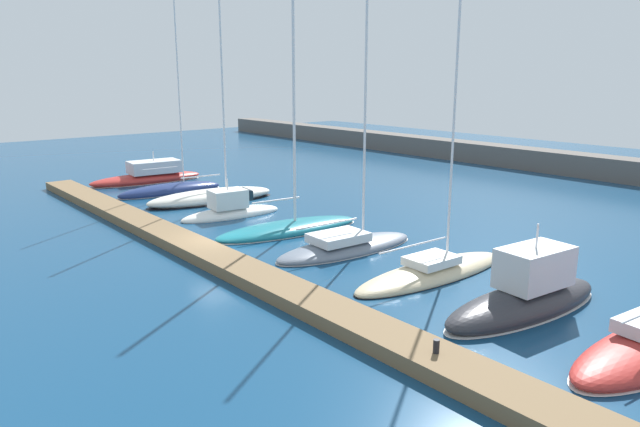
{
  "coord_description": "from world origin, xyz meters",
  "views": [
    {
      "loc": [
        26.14,
        -14.53,
        8.9
      ],
      "look_at": [
        4.28,
        3.55,
        2.12
      ],
      "focal_mm": 32.98,
      "sensor_mm": 36.0,
      "label": 1
    }
  ],
  "objects_px": {
    "sailboat_teal_fifth": "(289,227)",
    "sailboat_sand_seventh": "(433,271)",
    "motorboat_charcoal_eighth": "(526,296)",
    "dock_bollard": "(436,346)",
    "motorboat_red_nearest": "(149,176)",
    "sailboat_slate_sixth": "(346,246)",
    "sailboat_ivory_third": "(211,197)",
    "sailboat_navy_second": "(171,190)",
    "motorboat_white_fourth": "(231,211)"
  },
  "relations": [
    {
      "from": "motorboat_red_nearest",
      "to": "sailboat_teal_fifth",
      "type": "height_order",
      "value": "sailboat_teal_fifth"
    },
    {
      "from": "sailboat_sand_seventh",
      "to": "motorboat_red_nearest",
      "type": "bearing_deg",
      "value": 92.07
    },
    {
      "from": "sailboat_navy_second",
      "to": "sailboat_teal_fifth",
      "type": "height_order",
      "value": "sailboat_teal_fifth"
    },
    {
      "from": "sailboat_teal_fifth",
      "to": "sailboat_sand_seventh",
      "type": "distance_m",
      "value": 10.26
    },
    {
      "from": "sailboat_slate_sixth",
      "to": "sailboat_teal_fifth",
      "type": "bearing_deg",
      "value": 93.42
    },
    {
      "from": "motorboat_white_fourth",
      "to": "sailboat_slate_sixth",
      "type": "xyz_separation_m",
      "value": [
        10.27,
        0.61,
        -0.1
      ]
    },
    {
      "from": "motorboat_red_nearest",
      "to": "sailboat_sand_seventh",
      "type": "xyz_separation_m",
      "value": [
        30.48,
        0.05,
        -0.34
      ]
    },
    {
      "from": "motorboat_white_fourth",
      "to": "dock_bollard",
      "type": "relative_size",
      "value": 15.72
    },
    {
      "from": "sailboat_navy_second",
      "to": "dock_bollard",
      "type": "relative_size",
      "value": 34.31
    },
    {
      "from": "sailboat_slate_sixth",
      "to": "motorboat_charcoal_eighth",
      "type": "relative_size",
      "value": 1.74
    },
    {
      "from": "sailboat_teal_fifth",
      "to": "sailboat_slate_sixth",
      "type": "bearing_deg",
      "value": -83.43
    },
    {
      "from": "sailboat_ivory_third",
      "to": "motorboat_white_fourth",
      "type": "height_order",
      "value": "sailboat_ivory_third"
    },
    {
      "from": "sailboat_slate_sixth",
      "to": "motorboat_charcoal_eighth",
      "type": "xyz_separation_m",
      "value": [
        10.29,
        0.05,
        0.35
      ]
    },
    {
      "from": "motorboat_red_nearest",
      "to": "sailboat_navy_second",
      "type": "distance_m",
      "value": 5.51
    },
    {
      "from": "motorboat_red_nearest",
      "to": "sailboat_teal_fifth",
      "type": "xyz_separation_m",
      "value": [
        20.24,
        -0.44,
        -0.27
      ]
    },
    {
      "from": "motorboat_red_nearest",
      "to": "motorboat_white_fourth",
      "type": "distance_m",
      "value": 14.88
    },
    {
      "from": "sailboat_navy_second",
      "to": "sailboat_ivory_third",
      "type": "distance_m",
      "value": 4.81
    },
    {
      "from": "motorboat_red_nearest",
      "to": "motorboat_charcoal_eighth",
      "type": "xyz_separation_m",
      "value": [
        35.41,
        -0.37,
        0.07
      ]
    },
    {
      "from": "motorboat_red_nearest",
      "to": "motorboat_white_fourth",
      "type": "height_order",
      "value": "motorboat_red_nearest"
    },
    {
      "from": "sailboat_ivory_third",
      "to": "dock_bollard",
      "type": "xyz_separation_m",
      "value": [
        25.97,
        -6.8,
        0.41
      ]
    },
    {
      "from": "dock_bollard",
      "to": "motorboat_red_nearest",
      "type": "bearing_deg",
      "value": 169.6
    },
    {
      "from": "motorboat_charcoal_eighth",
      "to": "dock_bollard",
      "type": "height_order",
      "value": "motorboat_charcoal_eighth"
    },
    {
      "from": "sailboat_navy_second",
      "to": "sailboat_slate_sixth",
      "type": "xyz_separation_m",
      "value": [
        19.66,
        0.26,
        0.01
      ]
    },
    {
      "from": "motorboat_red_nearest",
      "to": "sailboat_ivory_third",
      "type": "xyz_separation_m",
      "value": [
        10.19,
        0.17,
        -0.17
      ]
    },
    {
      "from": "sailboat_sand_seventh",
      "to": "motorboat_charcoal_eighth",
      "type": "xyz_separation_m",
      "value": [
        4.92,
        -0.42,
        0.41
      ]
    },
    {
      "from": "motorboat_white_fourth",
      "to": "motorboat_red_nearest",
      "type": "bearing_deg",
      "value": 92.2
    },
    {
      "from": "sailboat_navy_second",
      "to": "motorboat_red_nearest",
      "type": "bearing_deg",
      "value": 85.86
    },
    {
      "from": "dock_bollard",
      "to": "motorboat_white_fourth",
      "type": "bearing_deg",
      "value": 165.27
    },
    {
      "from": "motorboat_white_fourth",
      "to": "sailboat_sand_seventh",
      "type": "bearing_deg",
      "value": -79.86
    },
    {
      "from": "sailboat_teal_fifth",
      "to": "motorboat_charcoal_eighth",
      "type": "xyz_separation_m",
      "value": [
        15.17,
        0.07,
        0.34
      ]
    },
    {
      "from": "motorboat_white_fourth",
      "to": "sailboat_slate_sixth",
      "type": "distance_m",
      "value": 10.29
    },
    {
      "from": "motorboat_red_nearest",
      "to": "sailboat_slate_sixth",
      "type": "height_order",
      "value": "sailboat_slate_sixth"
    },
    {
      "from": "motorboat_red_nearest",
      "to": "motorboat_charcoal_eighth",
      "type": "height_order",
      "value": "motorboat_charcoal_eighth"
    },
    {
      "from": "sailboat_teal_fifth",
      "to": "sailboat_sand_seventh",
      "type": "relative_size",
      "value": 0.81
    },
    {
      "from": "dock_bollard",
      "to": "sailboat_ivory_third",
      "type": "bearing_deg",
      "value": 165.32
    },
    {
      "from": "sailboat_ivory_third",
      "to": "motorboat_red_nearest",
      "type": "bearing_deg",
      "value": 97.09
    },
    {
      "from": "motorboat_white_fourth",
      "to": "sailboat_sand_seventh",
      "type": "xyz_separation_m",
      "value": [
        15.64,
        1.09,
        -0.16
      ]
    },
    {
      "from": "motorboat_white_fourth",
      "to": "motorboat_charcoal_eighth",
      "type": "height_order",
      "value": "motorboat_charcoal_eighth"
    },
    {
      "from": "motorboat_white_fourth",
      "to": "sailboat_slate_sixth",
      "type": "bearing_deg",
      "value": -80.4
    },
    {
      "from": "sailboat_navy_second",
      "to": "sailboat_slate_sixth",
      "type": "height_order",
      "value": "sailboat_navy_second"
    },
    {
      "from": "sailboat_navy_second",
      "to": "sailboat_sand_seventh",
      "type": "distance_m",
      "value": 25.04
    },
    {
      "from": "sailboat_slate_sixth",
      "to": "sailboat_sand_seventh",
      "type": "bearing_deg",
      "value": -81.86
    },
    {
      "from": "sailboat_sand_seventh",
      "to": "sailboat_navy_second",
      "type": "bearing_deg",
      "value": 93.65
    },
    {
      "from": "sailboat_teal_fifth",
      "to": "motorboat_red_nearest",
      "type": "bearing_deg",
      "value": 95.01
    },
    {
      "from": "motorboat_white_fourth",
      "to": "sailboat_teal_fifth",
      "type": "bearing_deg",
      "value": -77.6
    },
    {
      "from": "motorboat_white_fourth",
      "to": "motorboat_charcoal_eighth",
      "type": "relative_size",
      "value": 0.82
    },
    {
      "from": "sailboat_teal_fifth",
      "to": "motorboat_white_fourth",
      "type": "bearing_deg",
      "value": 102.49
    },
    {
      "from": "motorboat_charcoal_eighth",
      "to": "sailboat_sand_seventh",
      "type": "bearing_deg",
      "value": 90.66
    },
    {
      "from": "motorboat_red_nearest",
      "to": "sailboat_ivory_third",
      "type": "distance_m",
      "value": 10.2
    },
    {
      "from": "sailboat_teal_fifth",
      "to": "sailboat_slate_sixth",
      "type": "distance_m",
      "value": 4.88
    }
  ]
}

